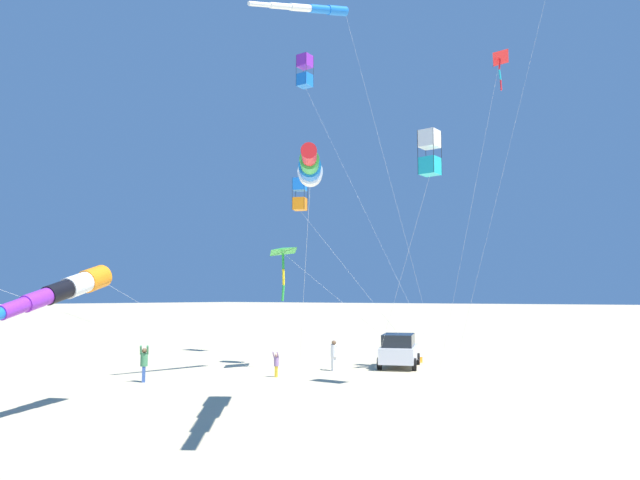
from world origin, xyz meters
name	(u,v)px	position (x,y,z in m)	size (l,w,h in m)	color
ground_plane	(272,370)	(0.00, 0.00, 0.00)	(600.00, 600.00, 0.00)	#C6B58C
parked_car	(399,350)	(5.14, -4.89, 0.95)	(4.68, 3.38, 1.85)	silver
cooler_box	(417,359)	(7.73, -4.70, 0.21)	(0.62, 0.42, 0.42)	orange
person_adult_flyer	(334,353)	(1.73, -2.83, 0.96)	(0.54, 0.43, 1.75)	silver
person_child_green_jacket	(144,362)	(-6.83, 1.91, 0.92)	(0.59, 0.61, 1.70)	#335199
person_child_grey_jacket	(276,363)	(-1.93, -1.91, 0.68)	(0.43, 0.38, 1.25)	gold
kite_box_long_streamer_left	(430,153)	(-1.42, -10.03, 10.10)	(2.81, 4.77, 11.08)	white
kite_box_long_streamer_right	(305,71)	(6.09, 2.49, 19.05)	(3.64, 8.18, 20.15)	purple
kite_windsock_purple_drifting	(64,290)	(-13.30, -2.11, 4.14)	(15.50, 3.26, 5.08)	orange
kite_box_red_high_left	(300,194)	(1.82, -0.43, 9.73)	(4.75, 6.01, 10.65)	blue
kite_delta_blue_topmost	(283,252)	(0.54, -0.24, 6.36)	(8.76, 4.77, 6.75)	green
kite_delta_magenta_far_left	(499,60)	(4.31, -11.26, 15.88)	(2.22, 4.74, 16.31)	red
kite_windsock_teal_far_right	(310,169)	(-9.64, -9.72, 7.96)	(12.82, 10.30, 8.74)	white
kite_windsock_small_distant	(314,9)	(-2.32, -4.46, 17.87)	(14.01, 2.59, 18.63)	blue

